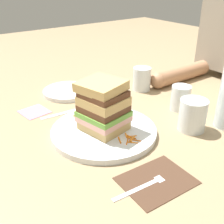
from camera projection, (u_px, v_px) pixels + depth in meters
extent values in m
plane|color=#9E8460|center=(105.00, 133.00, 0.77)|extent=(3.00, 3.00, 0.00)
cylinder|color=white|center=(103.00, 131.00, 0.76)|extent=(0.28, 0.28, 0.02)
cube|color=tan|center=(103.00, 124.00, 0.75)|extent=(0.12, 0.12, 0.02)
cube|color=#E0A393|center=(103.00, 118.00, 0.74)|extent=(0.13, 0.13, 0.02)
cube|color=#6BA83D|center=(103.00, 113.00, 0.74)|extent=(0.13, 0.13, 0.01)
cube|color=#56331E|center=(103.00, 108.00, 0.73)|extent=(0.12, 0.12, 0.02)
cube|color=tan|center=(103.00, 100.00, 0.72)|extent=(0.12, 0.12, 0.02)
cube|color=#56331E|center=(102.00, 94.00, 0.71)|extent=(0.12, 0.11, 0.02)
cube|color=tan|center=(101.00, 86.00, 0.71)|extent=(0.13, 0.12, 0.03)
cylinder|color=orange|center=(83.00, 118.00, 0.81)|extent=(0.02, 0.02, 0.00)
cylinder|color=orange|center=(77.00, 117.00, 0.81)|extent=(0.02, 0.01, 0.00)
cylinder|color=orange|center=(87.00, 117.00, 0.81)|extent=(0.03, 0.01, 0.00)
cylinder|color=orange|center=(78.00, 117.00, 0.81)|extent=(0.01, 0.02, 0.00)
cylinder|color=orange|center=(81.00, 117.00, 0.81)|extent=(0.01, 0.02, 0.00)
cylinder|color=orange|center=(85.00, 116.00, 0.82)|extent=(0.02, 0.02, 0.00)
cylinder|color=orange|center=(129.00, 136.00, 0.72)|extent=(0.02, 0.01, 0.00)
cylinder|color=orange|center=(127.00, 141.00, 0.70)|extent=(0.02, 0.03, 0.00)
cylinder|color=orange|center=(131.00, 138.00, 0.71)|extent=(0.02, 0.02, 0.00)
cylinder|color=orange|center=(132.00, 139.00, 0.71)|extent=(0.01, 0.03, 0.00)
cylinder|color=orange|center=(130.00, 140.00, 0.70)|extent=(0.03, 0.01, 0.00)
cylinder|color=orange|center=(120.00, 140.00, 0.70)|extent=(0.03, 0.02, 0.00)
cylinder|color=orange|center=(133.00, 143.00, 0.69)|extent=(0.02, 0.02, 0.00)
cylinder|color=orange|center=(132.00, 136.00, 0.72)|extent=(0.01, 0.03, 0.00)
cylinder|color=orange|center=(126.00, 135.00, 0.72)|extent=(0.02, 0.01, 0.00)
cylinder|color=orange|center=(136.00, 140.00, 0.70)|extent=(0.02, 0.02, 0.00)
cube|color=#4C3323|center=(157.00, 180.00, 0.59)|extent=(0.12, 0.15, 0.00)
cube|color=silver|center=(136.00, 189.00, 0.56)|extent=(0.02, 0.11, 0.00)
cube|color=silver|center=(160.00, 178.00, 0.59)|extent=(0.02, 0.02, 0.00)
cylinder|color=silver|center=(172.00, 175.00, 0.60)|extent=(0.01, 0.04, 0.00)
cylinder|color=silver|center=(170.00, 174.00, 0.61)|extent=(0.01, 0.04, 0.00)
cylinder|color=silver|center=(169.00, 173.00, 0.61)|extent=(0.01, 0.04, 0.00)
cylinder|color=silver|center=(167.00, 171.00, 0.61)|extent=(0.01, 0.04, 0.00)
cube|color=silver|center=(56.00, 115.00, 0.86)|extent=(0.02, 0.10, 0.00)
cube|color=silver|center=(85.00, 107.00, 0.90)|extent=(0.02, 0.11, 0.00)
cylinder|color=white|center=(193.00, 115.00, 0.76)|extent=(0.07, 0.07, 0.09)
cylinder|color=orange|center=(192.00, 120.00, 0.77)|extent=(0.07, 0.07, 0.06)
cylinder|color=silver|center=(142.00, 79.00, 1.02)|extent=(0.06, 0.06, 0.08)
cylinder|color=silver|center=(180.00, 98.00, 0.88)|extent=(0.06, 0.06, 0.08)
cylinder|color=white|center=(68.00, 91.00, 1.01)|extent=(0.17, 0.17, 0.01)
cube|color=pink|center=(34.00, 111.00, 0.88)|extent=(0.09, 0.09, 0.00)
cylinder|color=tan|center=(182.00, 73.00, 1.11)|extent=(0.06, 0.26, 0.06)
sphere|color=tan|center=(158.00, 80.00, 1.05)|extent=(0.06, 0.06, 0.06)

